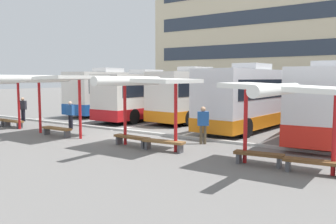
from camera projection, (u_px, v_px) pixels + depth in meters
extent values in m
plane|color=slate|center=(130.00, 136.00, 18.40)|extent=(160.00, 160.00, 0.00)
cube|color=beige|center=(310.00, 22.00, 47.35)|extent=(41.71, 13.68, 21.03)
cube|color=#2D3847|center=(293.00, 84.00, 42.53)|extent=(38.37, 0.08, 1.85)
cube|color=#2D3847|center=(294.00, 48.00, 42.13)|extent=(38.37, 0.08, 1.85)
cube|color=#2D3847|center=(296.00, 12.00, 41.73)|extent=(38.37, 0.08, 1.85)
cube|color=silver|center=(119.00, 91.00, 29.91)|extent=(2.83, 10.33, 3.18)
cube|color=#194C9E|center=(119.00, 105.00, 30.02)|extent=(2.87, 10.37, 0.80)
cube|color=black|center=(119.00, 85.00, 29.86)|extent=(2.83, 9.51, 1.02)
cube|color=black|center=(154.00, 86.00, 34.14)|extent=(2.16, 0.16, 1.91)
cube|color=silver|center=(108.00, 70.00, 28.67)|extent=(1.55, 2.25, 0.36)
cylinder|color=black|center=(135.00, 104.00, 33.60)|extent=(0.34, 1.01, 1.00)
cylinder|color=black|center=(154.00, 105.00, 32.38)|extent=(0.34, 1.01, 1.00)
cylinder|color=black|center=(79.00, 110.00, 27.70)|extent=(0.34, 1.01, 1.00)
cylinder|color=black|center=(100.00, 111.00, 26.49)|extent=(0.34, 1.01, 1.00)
cube|color=silver|center=(158.00, 94.00, 26.95)|extent=(2.51, 11.82, 2.96)
cube|color=red|center=(158.00, 109.00, 27.05)|extent=(2.55, 11.86, 0.72)
cube|color=black|center=(158.00, 88.00, 26.90)|extent=(2.53, 10.88, 0.94)
cube|color=black|center=(197.00, 88.00, 31.73)|extent=(2.12, 0.10, 1.78)
cube|color=silver|center=(146.00, 72.00, 25.58)|extent=(1.47, 2.21, 0.36)
cylinder|color=black|center=(177.00, 106.00, 31.22)|extent=(0.31, 1.00, 1.00)
cylinder|color=black|center=(199.00, 107.00, 29.97)|extent=(0.31, 1.00, 1.00)
cylinder|color=black|center=(108.00, 115.00, 24.16)|extent=(0.31, 1.00, 1.00)
cylinder|color=black|center=(133.00, 117.00, 22.91)|extent=(0.31, 1.00, 1.00)
cube|color=silver|center=(206.00, 94.00, 25.32)|extent=(3.28, 10.46, 3.12)
cube|color=orange|center=(205.00, 111.00, 25.44)|extent=(3.32, 10.51, 0.69)
cube|color=black|center=(206.00, 87.00, 25.27)|extent=(3.24, 9.65, 1.00)
cube|color=black|center=(240.00, 88.00, 29.20)|extent=(2.13, 0.26, 1.87)
cube|color=silver|center=(195.00, 69.00, 24.17)|extent=(1.63, 2.31, 0.36)
cylinder|color=black|center=(218.00, 109.00, 28.87)|extent=(0.38, 1.02, 1.00)
cylinder|color=black|center=(243.00, 110.00, 27.45)|extent=(0.38, 1.02, 1.00)
cylinder|color=black|center=(162.00, 116.00, 23.44)|extent=(0.38, 1.02, 1.00)
cylinder|color=black|center=(189.00, 118.00, 22.02)|extent=(0.38, 1.02, 1.00)
cube|color=silver|center=(262.00, 96.00, 21.79)|extent=(3.29, 12.27, 3.20)
cube|color=orange|center=(262.00, 116.00, 21.91)|extent=(3.33, 12.32, 0.70)
cube|color=black|center=(263.00, 88.00, 21.73)|extent=(3.26, 11.31, 1.04)
cube|color=black|center=(296.00, 88.00, 26.43)|extent=(2.18, 0.23, 1.92)
cube|color=silver|center=(252.00, 67.00, 20.44)|extent=(1.63, 2.30, 0.36)
cylinder|color=black|center=(273.00, 112.00, 26.09)|extent=(0.37, 1.02, 1.00)
cylinder|color=black|center=(304.00, 114.00, 24.67)|extent=(0.37, 1.02, 1.00)
cylinder|color=black|center=(208.00, 124.00, 19.16)|extent=(0.37, 1.02, 1.00)
cylinder|color=black|center=(246.00, 128.00, 17.74)|extent=(0.37, 1.02, 1.00)
cube|color=silver|center=(332.00, 100.00, 18.59)|extent=(3.59, 12.54, 3.17)
cube|color=red|center=(331.00, 121.00, 18.70)|extent=(3.63, 12.58, 0.88)
cube|color=black|center=(333.00, 91.00, 18.54)|extent=(3.54, 11.56, 1.12)
cube|color=silver|center=(331.00, 65.00, 17.09)|extent=(1.71, 2.32, 0.36)
cylinder|color=black|center=(319.00, 116.00, 23.25)|extent=(0.38, 1.02, 1.00)
cylinder|color=black|center=(291.00, 136.00, 15.36)|extent=(0.38, 1.02, 1.00)
cube|color=white|center=(97.00, 112.00, 30.80)|extent=(0.16, 14.00, 0.01)
cube|color=white|center=(134.00, 115.00, 28.38)|extent=(0.16, 14.00, 0.01)
cube|color=white|center=(178.00, 119.00, 25.96)|extent=(0.16, 14.00, 0.01)
cube|color=white|center=(231.00, 123.00, 23.54)|extent=(0.16, 14.00, 0.01)
cube|color=white|center=(297.00, 128.00, 21.12)|extent=(0.16, 14.00, 0.01)
cylinder|color=red|center=(19.00, 106.00, 20.66)|extent=(0.14, 0.14, 2.76)
cube|color=white|center=(2.00, 81.00, 21.49)|extent=(4.38, 2.46, 0.23)
cube|color=#4C4C51|center=(4.00, 123.00, 21.95)|extent=(0.13, 0.34, 0.35)
cube|color=brown|center=(13.00, 121.00, 21.28)|extent=(1.58, 0.43, 0.10)
cube|color=#4C4C51|center=(7.00, 124.00, 21.66)|extent=(0.12, 0.34, 0.35)
cube|color=#4C4C51|center=(20.00, 126.00, 20.94)|extent=(0.12, 0.34, 0.35)
cylinder|color=red|center=(40.00, 106.00, 19.19)|extent=(0.14, 0.14, 2.91)
cylinder|color=red|center=(80.00, 110.00, 17.34)|extent=(0.14, 0.14, 2.91)
cube|color=white|center=(58.00, 78.00, 18.12)|extent=(4.25, 3.24, 0.27)
cylinder|color=white|center=(33.00, 79.00, 16.92)|extent=(0.36, 4.24, 0.36)
cube|color=brown|center=(57.00, 128.00, 18.23)|extent=(1.93, 0.44, 0.10)
cube|color=#4C4C51|center=(47.00, 131.00, 18.71)|extent=(0.12, 0.34, 0.35)
cube|color=#4C4C51|center=(67.00, 134.00, 17.79)|extent=(0.12, 0.34, 0.35)
cylinder|color=red|center=(125.00, 113.00, 15.81)|extent=(0.14, 0.14, 2.83)
cylinder|color=red|center=(176.00, 117.00, 14.25)|extent=(0.14, 0.14, 2.83)
cube|color=white|center=(149.00, 80.00, 14.88)|extent=(3.74, 2.81, 0.25)
cylinder|color=white|center=(129.00, 81.00, 13.86)|extent=(0.36, 3.74, 0.36)
cube|color=brown|center=(132.00, 137.00, 15.55)|extent=(1.90, 0.54, 0.10)
cube|color=#4C4C51|center=(119.00, 140.00, 16.06)|extent=(0.14, 0.34, 0.35)
cube|color=#4C4C51|center=(145.00, 144.00, 15.08)|extent=(0.14, 0.34, 0.35)
cube|color=brown|center=(164.00, 142.00, 14.46)|extent=(1.87, 0.64, 0.10)
cube|color=#4C4C51|center=(148.00, 145.00, 14.84)|extent=(0.16, 0.35, 0.35)
cube|color=#4C4C51|center=(180.00, 149.00, 14.12)|extent=(0.16, 0.35, 0.35)
cylinder|color=red|center=(245.00, 126.00, 12.41)|extent=(0.14, 0.14, 2.60)
cylinder|color=red|center=(335.00, 134.00, 10.76)|extent=(0.14, 0.14, 2.60)
cube|color=white|center=(288.00, 88.00, 11.45)|extent=(3.89, 2.54, 0.33)
cylinder|color=white|center=(277.00, 90.00, 10.54)|extent=(0.36, 3.89, 0.36)
cube|color=brown|center=(259.00, 154.00, 12.11)|extent=(1.73, 0.62, 0.10)
cube|color=#4C4C51|center=(239.00, 158.00, 12.46)|extent=(0.16, 0.35, 0.35)
cube|color=#4C4C51|center=(279.00, 163.00, 11.81)|extent=(0.16, 0.35, 0.35)
cube|color=brown|center=(313.00, 162.00, 11.00)|extent=(1.84, 0.60, 0.10)
cube|color=#4C4C51|center=(288.00, 166.00, 11.39)|extent=(0.15, 0.35, 0.35)
cube|color=#ADADA8|center=(142.00, 132.00, 19.18)|extent=(44.00, 0.24, 0.12)
cylinder|color=black|center=(70.00, 122.00, 20.93)|extent=(0.14, 0.14, 0.81)
cylinder|color=black|center=(72.00, 122.00, 20.84)|extent=(0.14, 0.14, 0.81)
cube|color=#2659A5|center=(70.00, 110.00, 20.82)|extent=(0.48, 0.25, 0.61)
sphere|color=beige|center=(70.00, 103.00, 20.78)|extent=(0.22, 0.22, 0.22)
cylinder|color=brown|center=(201.00, 135.00, 16.02)|extent=(0.14, 0.14, 0.85)
cylinder|color=brown|center=(205.00, 135.00, 16.03)|extent=(0.14, 0.14, 0.85)
cube|color=#2659A5|center=(203.00, 119.00, 15.95)|extent=(0.52, 0.48, 0.64)
sphere|color=tan|center=(203.00, 109.00, 15.91)|extent=(0.23, 0.23, 0.23)
cylinder|color=black|center=(22.00, 115.00, 24.48)|extent=(0.14, 0.14, 0.82)
cylinder|color=black|center=(24.00, 115.00, 24.44)|extent=(0.14, 0.14, 0.82)
cube|color=#26262D|center=(23.00, 105.00, 24.39)|extent=(0.52, 0.36, 0.62)
sphere|color=tan|center=(23.00, 99.00, 24.35)|extent=(0.22, 0.22, 0.22)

